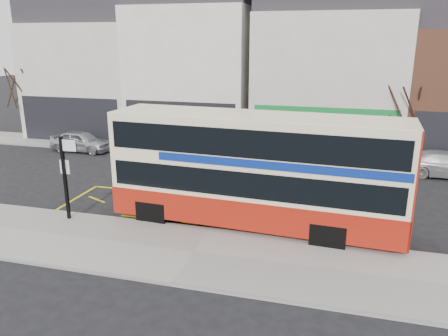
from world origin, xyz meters
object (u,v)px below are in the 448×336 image
(double_decker_bus, at_px, (257,170))
(car_silver, at_px, (81,141))
(car_white, at_px, (447,165))
(street_tree_right, at_px, (405,96))
(bus_stop_post, at_px, (66,171))
(car_grey, at_px, (223,154))
(street_tree_left, at_px, (20,77))

(double_decker_bus, relative_size, car_silver, 2.79)
(car_white, distance_m, street_tree_right, 4.39)
(bus_stop_post, distance_m, car_grey, 10.15)
(car_silver, xyz_separation_m, car_grey, (9.73, -0.82, -0.00))
(car_white, bearing_deg, street_tree_left, 86.32)
(car_grey, height_order, street_tree_right, street_tree_right)
(car_silver, bearing_deg, double_decker_bus, -121.13)
(street_tree_right, bearing_deg, bus_stop_post, -137.79)
(double_decker_bus, relative_size, street_tree_right, 1.90)
(bus_stop_post, relative_size, car_silver, 0.84)
(car_silver, distance_m, street_tree_right, 19.78)
(car_silver, height_order, car_grey, car_silver)
(bus_stop_post, distance_m, street_tree_right, 18.23)
(street_tree_right, bearing_deg, car_silver, -173.95)
(bus_stop_post, distance_m, car_white, 18.87)
(bus_stop_post, relative_size, street_tree_right, 0.57)
(car_grey, bearing_deg, street_tree_left, 91.59)
(car_white, height_order, street_tree_right, street_tree_right)
(car_grey, height_order, street_tree_left, street_tree_left)
(double_decker_bus, bearing_deg, car_grey, 117.06)
(car_grey, xyz_separation_m, street_tree_left, (-15.72, 3.21, 3.73))
(double_decker_bus, height_order, street_tree_left, street_tree_left)
(bus_stop_post, xyz_separation_m, car_white, (15.68, 10.39, -1.46))
(double_decker_bus, distance_m, street_tree_right, 12.49)
(car_white, distance_m, street_tree_left, 27.96)
(street_tree_left, relative_size, street_tree_right, 1.11)
(car_white, relative_size, street_tree_left, 0.71)
(bus_stop_post, xyz_separation_m, car_grey, (3.77, 9.31, -1.45))
(street_tree_left, bearing_deg, bus_stop_post, -46.34)
(bus_stop_post, xyz_separation_m, street_tree_right, (13.43, 12.19, 1.86))
(bus_stop_post, bearing_deg, street_tree_right, 39.24)
(double_decker_bus, relative_size, car_grey, 2.70)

